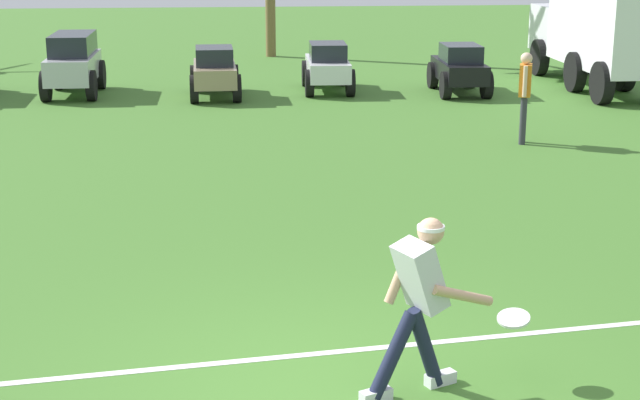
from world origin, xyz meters
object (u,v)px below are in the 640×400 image
Objects in this scene: parked_car_slot_d at (328,66)px; box_truck at (593,34)px; frisbee_in_flight at (514,318)px; parked_car_slot_b at (73,62)px; frisbee_thrower at (419,297)px; parked_car_slot_c at (215,71)px; teammate_near_sideline at (525,89)px; parked_car_slot_e at (459,68)px.

parked_car_slot_d is 6.17m from box_truck.
parked_car_slot_b is (-5.66, 14.88, 0.19)m from frisbee_in_flight.
frisbee_thrower is 15.79m from parked_car_slot_b.
box_truck is (6.93, 14.95, 0.43)m from frisbee_thrower.
teammate_near_sideline is at bearing -45.05° from parked_car_slot_c.
parked_car_slot_c is (3.11, -0.62, -0.16)m from parked_car_slot_b.
box_truck is (6.13, -0.03, 0.67)m from parked_car_slot_d.
parked_car_slot_c is 1.00× the size of parked_car_slot_d.
frisbee_in_flight is (0.81, 0.14, -0.27)m from frisbee_thrower.
teammate_near_sideline reaches higher than parked_car_slot_c.
frisbee_thrower is 0.86m from frisbee_in_flight.
box_truck is at bearing -0.28° from parked_car_slot_d.
parked_car_slot_c is at bearing 134.95° from teammate_near_sideline.
parked_car_slot_e is 3.34m from box_truck.
frisbee_in_flight is at bearing -101.45° from parked_car_slot_e.
frisbee_thrower is 0.24× the size of box_truck.
parked_car_slot_b reaches higher than parked_car_slot_e.
frisbee_in_flight is 0.06× the size of box_truck.
parked_car_slot_b is at bearing 179.64° from box_truck.
teammate_near_sideline is 0.70× the size of parked_car_slot_d.
teammate_near_sideline reaches higher than frisbee_thrower.
frisbee_in_flight is at bearing -69.16° from parked_car_slot_b.
frisbee_thrower reaches higher than frisbee_in_flight.
parked_car_slot_e is at bearing -11.22° from parked_car_slot_d.
box_truck is (3.36, 5.87, 0.29)m from teammate_near_sideline.
box_truck is (6.12, 14.81, 0.70)m from frisbee_in_flight.
parked_car_slot_b is 1.08× the size of parked_car_slot_e.
teammate_near_sideline is at bearing -119.78° from box_truck.
box_truck is at bearing -0.36° from parked_car_slot_b.
teammate_near_sideline is 0.70× the size of parked_car_slot_e.
parked_car_slot_d is 2.96m from parked_car_slot_e.
box_truck is at bearing 67.56° from frisbee_in_flight.
frisbee_thrower is at bearing -114.85° from box_truck.
parked_car_slot_d is 1.00× the size of parked_car_slot_e.
box_truck reaches higher than parked_car_slot_c.
parked_car_slot_c and parked_car_slot_d have the same top height.
frisbee_thrower reaches higher than parked_car_slot_e.
parked_car_slot_c is at bearing 179.97° from parked_car_slot_e.
parked_car_slot_c is 0.38× the size of box_truck.
frisbee_in_flight is 9.37m from teammate_near_sideline.
parked_car_slot_b is 1.08× the size of parked_car_slot_c.
parked_car_slot_d is (0.79, 14.98, -0.24)m from frisbee_thrower.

